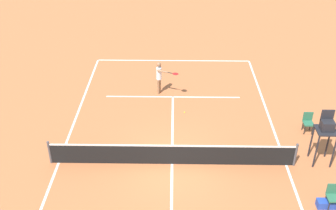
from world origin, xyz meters
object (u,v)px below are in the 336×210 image
Objects in this scene: player_serving at (160,75)px; tennis_ball at (184,112)px; umpire_chair at (326,130)px; courtside_chair_far at (333,195)px; courtside_chair_mid at (308,121)px; equipment_bag at (327,204)px.

tennis_ball is (-1.28, 1.98, -1.05)m from player_serving.
umpire_chair reaches higher than courtside_chair_far.
umpire_chair reaches higher than courtside_chair_mid.
courtside_chair_far is at bearing 82.37° from umpire_chair.
tennis_ball is 5.83m from courtside_chair_mid.
umpire_chair is (-6.82, 5.67, 0.52)m from player_serving.
courtside_chair_mid is (-6.90, 3.47, -0.55)m from player_serving.
courtside_chair_mid and courtside_chair_far have the same top height.
courtside_chair_far is at bearing 59.75° from player_serving.
umpire_chair is 3.17× the size of equipment_bag.
player_serving is at bearing -52.59° from equipment_bag.
player_serving is at bearing -51.93° from courtside_chair_far.
courtside_chair_mid reaches higher than tennis_ball.
tennis_ball is at bearing -50.46° from courtside_chair_far.
courtside_chair_far is (-6.47, 8.26, -0.55)m from player_serving.
player_serving is 10.51m from courtside_chair_far.
player_serving is 26.61× the size of tennis_ball.
umpire_chair is 2.45m from courtside_chair_mid.
player_serving is at bearing -26.69° from courtside_chair_mid.
umpire_chair is 2.54× the size of courtside_chair_far.
courtside_chair_far is at bearing -168.86° from equipment_bag.
equipment_bag is at bearing 11.14° from courtside_chair_far.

